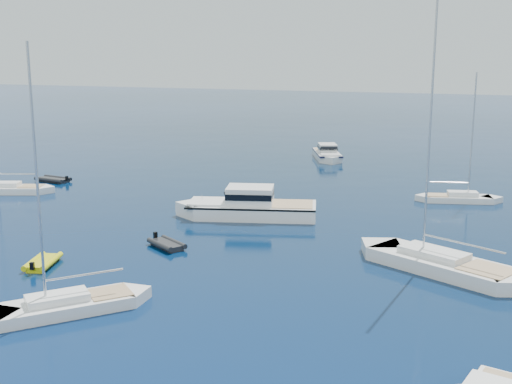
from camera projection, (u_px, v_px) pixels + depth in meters
ground at (145, 342)px, 29.35m from camera, size 400.00×400.00×0.00m
motor_cruiser_centre at (247, 217)px, 51.96m from camera, size 12.77×7.05×3.21m
motor_cruiser_horizon at (327, 159)px, 80.67m from camera, size 6.34×9.63×2.43m
sailboat_fore at (66, 312)px, 32.82m from camera, size 8.04×8.82×13.95m
sailboat_mid_r at (440, 271)px, 39.04m from camera, size 12.75×8.33×18.47m
sailboat_mid_l at (8, 193)px, 61.09m from camera, size 9.60×5.68×13.76m
sailboat_centre at (458, 202)px, 57.41m from camera, size 8.27×4.18×11.77m
tender_yellow at (43, 266)px, 39.98m from camera, size 2.70×3.58×0.95m
tender_grey_near at (167, 247)px, 43.78m from camera, size 3.56×3.07×0.95m
tender_grey_far at (53, 182)px, 66.45m from camera, size 3.99×2.45×0.95m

